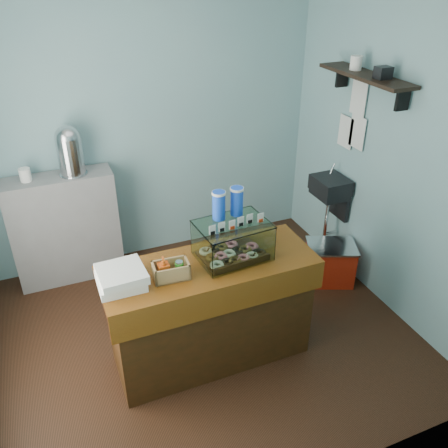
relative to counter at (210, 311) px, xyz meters
name	(u,v)px	position (x,y,z in m)	size (l,w,h in m)	color
ground	(201,334)	(0.00, 0.25, -0.46)	(3.50, 3.50, 0.00)	black
room_shell	(198,148)	(0.03, 0.26, 1.25)	(3.54, 3.04, 2.82)	#79A5B1
counter	(210,311)	(0.00, 0.00, 0.00)	(1.60, 0.60, 0.90)	#43200C
back_shelf	(66,228)	(-0.90, 1.57, 0.09)	(1.00, 0.32, 1.10)	gray
display_case	(231,237)	(0.19, 0.05, 0.60)	(0.55, 0.42, 0.50)	#371F10
condiment_crate	(170,270)	(-0.31, -0.05, 0.51)	(0.26, 0.17, 0.18)	tan
pastry_boxes	(121,277)	(-0.65, 0.00, 0.50)	(0.33, 0.33, 0.12)	white
coffee_urn	(69,149)	(-0.74, 1.56, 0.89)	(0.25, 0.25, 0.46)	silver
red_cooler	(330,263)	(1.46, 0.50, -0.25)	(0.57, 0.51, 0.41)	#B1210E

